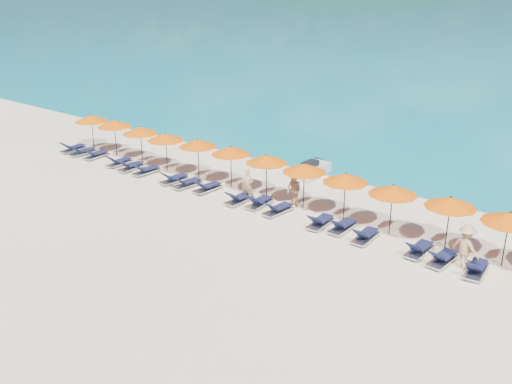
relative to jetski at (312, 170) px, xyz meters
The scene contains 37 objects.
ground 9.41m from the jetski, 83.61° to the right, with size 1400.00×1400.00×0.00m, color beige.
headland_main 610.28m from the jetski, 119.40° to the left, with size 374.00×242.00×126.50m.
headland_small 571.54m from the jetski, 105.14° to the left, with size 162.00×126.00×85.50m.
jetski is the anchor object (origin of this frame).
beachgoer_a 5.12m from the jetski, 95.37° to the right, with size 0.60×0.40×1.65m, color tan.
beachgoer_b 4.63m from the jetski, 67.96° to the right, with size 0.81×0.47×1.66m, color tan.
beachgoer_c 11.73m from the jetski, 27.49° to the right, with size 1.16×0.54×1.80m, color tan.
umbrella_0 14.71m from the jetski, 163.56° to the right, with size 2.10×2.10×2.28m.
umbrella_1 12.59m from the jetski, 160.81° to the right, with size 2.10×2.10×2.28m.
umbrella_2 10.31m from the jetski, 155.50° to the right, with size 2.10×2.10×2.28m.
umbrella_3 8.39m from the jetski, 148.36° to the right, with size 2.10×2.10×2.28m.
umbrella_4 6.47m from the jetski, 139.02° to the right, with size 2.10×2.10×2.28m.
umbrella_5 5.00m from the jetski, 120.58° to the right, with size 2.10×2.10×2.28m.
umbrella_6 4.42m from the jetski, 90.72° to the right, with size 2.10×2.10×2.28m.
umbrella_7 4.94m from the jetski, 61.95° to the right, with size 2.10×2.10×2.28m.
umbrella_8 6.31m from the jetski, 43.20° to the right, with size 2.10×2.10×2.28m.
umbrella_9 8.18m from the jetski, 32.22° to the right, with size 2.10×2.10×2.28m.
umbrella_10 10.22m from the jetski, 24.14° to the right, with size 2.10×2.10×2.28m.
umbrella_11 12.39m from the jetski, 20.49° to the right, with size 2.10×2.10×2.28m.
lounger_0 15.51m from the jetski, 159.75° to the right, with size 0.74×1.74×0.66m.
lounger_1 14.53m from the jetski, 157.96° to the right, with size 0.74×1.74×0.66m.
lounger_2 13.37m from the jetski, 156.46° to the right, with size 0.78×1.75×0.66m.
lounger_3 11.35m from the jetski, 151.51° to the right, with size 0.69×1.72×0.66m.
lounger_4 10.38m from the jetski, 147.75° to the right, with size 0.74×1.74×0.66m.
lounger_5 9.33m from the jetski, 144.09° to the right, with size 0.72×1.73×0.66m.
lounger_6 7.62m from the jetski, 133.93° to the right, with size 0.75×1.74×0.66m.
lounger_7 6.99m from the jetski, 127.23° to the right, with size 0.79×1.76×0.66m.
lounger_8 6.12m from the jetski, 118.83° to the right, with size 0.71×1.73×0.66m.
lounger_9 5.61m from the jetski, 96.46° to the right, with size 0.64×1.71×0.66m.
lounger_10 5.35m from the jetski, 85.35° to the right, with size 0.70×1.73×0.66m.
lounger_11 5.75m from the jetski, 73.14° to the right, with size 0.77×1.75×0.66m.
lounger_12 6.82m from the jetski, 53.89° to the right, with size 0.73×1.74×0.66m.
lounger_13 7.32m from the jetski, 46.46° to the right, with size 0.62×1.70×0.66m.
lounger_14 8.40m from the jetski, 41.47° to the right, with size 0.71×1.73×0.66m.
lounger_15 10.14m from the jetski, 32.01° to the right, with size 0.67×1.72×0.66m.
lounger_16 11.12m from the jetski, 30.00° to the right, with size 0.74×1.74×0.66m.
lounger_17 12.29m from the jetski, 27.13° to the right, with size 0.77×1.75×0.66m.
Camera 1 is at (15.10, -16.19, 10.47)m, focal length 40.00 mm.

